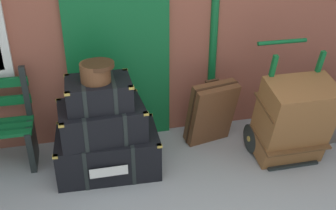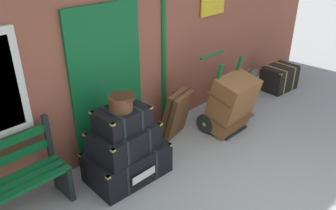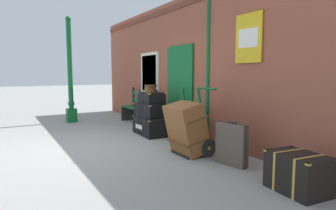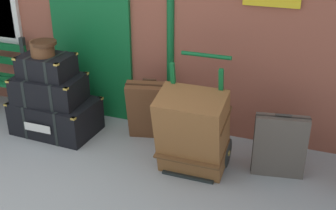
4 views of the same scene
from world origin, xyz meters
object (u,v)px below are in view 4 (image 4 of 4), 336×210
steamer_trunk_middle (49,89)px  suitcase_caramel (280,146)px  suitcase_cream (149,110)px  porters_trolley (197,142)px  steamer_trunk_base (56,116)px  round_hatbox (43,47)px  large_brown_trunk (193,132)px  steamer_trunk_top (47,66)px

steamer_trunk_middle → suitcase_caramel: (2.76, 0.02, -0.24)m
suitcase_cream → suitcase_caramel: bearing=-8.4°
porters_trolley → steamer_trunk_middle: bearing=177.4°
steamer_trunk_base → round_hatbox: bearing=-154.0°
steamer_trunk_base → large_brown_trunk: size_ratio=1.08×
steamer_trunk_middle → round_hatbox: round_hatbox is taller
steamer_trunk_top → suitcase_cream: 1.32m
steamer_trunk_base → suitcase_caramel: size_ratio=1.45×
suitcase_cream → steamer_trunk_base: bearing=-168.6°
steamer_trunk_middle → porters_trolley: (1.90, -0.09, -0.31)m
steamer_trunk_base → steamer_trunk_top: 0.66m
steamer_trunk_base → porters_trolley: 1.87m
suitcase_caramel → steamer_trunk_base: bearing=-179.9°
round_hatbox → steamer_trunk_middle: bearing=31.9°
suitcase_caramel → large_brown_trunk: bearing=-162.0°
steamer_trunk_top → porters_trolley: porters_trolley is taller
steamer_trunk_middle → large_brown_trunk: (1.90, -0.26, -0.10)m
porters_trolley → steamer_trunk_top: bearing=177.1°
steamer_trunk_base → suitcase_caramel: (2.73, 0.00, 0.13)m
round_hatbox → suitcase_caramel: bearing=0.6°
large_brown_trunk → suitcase_caramel: 0.92m
round_hatbox → porters_trolley: (1.92, -0.08, -0.83)m
porters_trolley → suitcase_caramel: 0.87m
steamer_trunk_top → suitcase_caramel: steamer_trunk_top is taller
round_hatbox → large_brown_trunk: round_hatbox is taller
steamer_trunk_top → round_hatbox: 0.23m
steamer_trunk_middle → suitcase_caramel: steamer_trunk_middle is taller
steamer_trunk_top → round_hatbox: size_ratio=1.94×
steamer_trunk_middle → steamer_trunk_base: bearing=23.2°
large_brown_trunk → suitcase_cream: size_ratio=1.24×
steamer_trunk_base → suitcase_caramel: bearing=0.1°
steamer_trunk_top → round_hatbox: bearing=-115.7°
round_hatbox → steamer_trunk_top: bearing=64.3°
steamer_trunk_base → large_brown_trunk: large_brown_trunk is taller
steamer_trunk_middle → round_hatbox: 0.52m
porters_trolley → suitcase_cream: 0.78m
steamer_trunk_top → suitcase_caramel: (2.77, 0.01, -0.53)m
round_hatbox → suitcase_cream: round_hatbox is taller
steamer_trunk_middle → porters_trolley: 1.93m
suitcase_caramel → steamer_trunk_middle: bearing=-179.6°
steamer_trunk_middle → suitcase_caramel: 2.77m
suitcase_cream → steamer_trunk_middle: bearing=-168.3°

